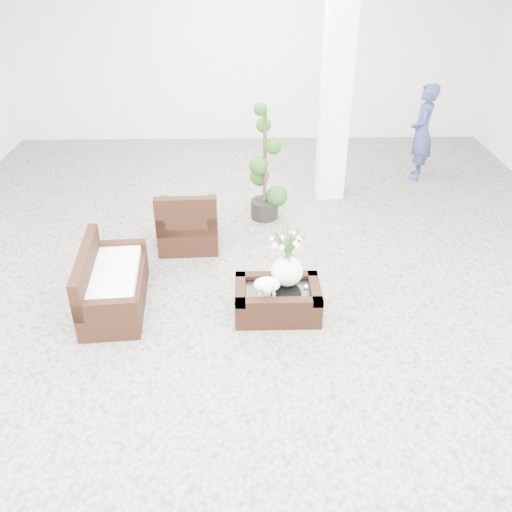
{
  "coord_description": "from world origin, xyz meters",
  "views": [
    {
      "loc": [
        -0.11,
        -4.98,
        3.55
      ],
      "look_at": [
        0.0,
        -0.1,
        0.62
      ],
      "focal_mm": 38.09,
      "sensor_mm": 36.0,
      "label": 1
    }
  ],
  "objects_px": {
    "coffee_table": "(277,301)",
    "topiary": "(265,164)",
    "loveseat": "(113,278)",
    "armchair": "(188,217)"
  },
  "relations": [
    {
      "from": "coffee_table",
      "to": "armchair",
      "type": "height_order",
      "value": "armchair"
    },
    {
      "from": "coffee_table",
      "to": "topiary",
      "type": "bearing_deg",
      "value": 91.47
    },
    {
      "from": "loveseat",
      "to": "armchair",
      "type": "bearing_deg",
      "value": -31.96
    },
    {
      "from": "armchair",
      "to": "topiary",
      "type": "height_order",
      "value": "topiary"
    },
    {
      "from": "loveseat",
      "to": "coffee_table",
      "type": "bearing_deg",
      "value": -100.87
    },
    {
      "from": "armchair",
      "to": "topiary",
      "type": "xyz_separation_m",
      "value": [
        1.01,
        0.77,
        0.41
      ]
    },
    {
      "from": "loveseat",
      "to": "topiary",
      "type": "distance_m",
      "value": 2.75
    },
    {
      "from": "coffee_table",
      "to": "topiary",
      "type": "distance_m",
      "value": 2.39
    },
    {
      "from": "armchair",
      "to": "topiary",
      "type": "relative_size",
      "value": 0.49
    },
    {
      "from": "topiary",
      "to": "loveseat",
      "type": "bearing_deg",
      "value": -129.01
    }
  ]
}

